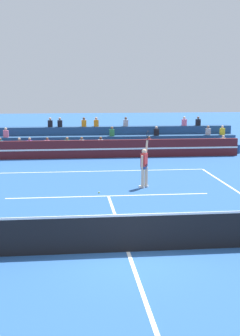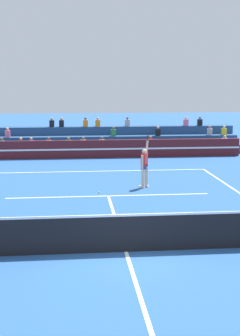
% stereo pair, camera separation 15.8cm
% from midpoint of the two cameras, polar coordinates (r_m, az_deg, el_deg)
% --- Properties ---
extents(ground_plane, '(120.00, 120.00, 0.00)m').
position_cam_midpoint_polar(ground_plane, '(12.92, 0.62, -10.18)').
color(ground_plane, '#285699').
extents(court_lines, '(11.10, 23.90, 0.01)m').
position_cam_midpoint_polar(court_lines, '(12.92, 0.62, -10.16)').
color(court_lines, white).
rests_on(court_lines, ground).
extents(tennis_net, '(12.00, 0.10, 1.10)m').
position_cam_midpoint_polar(tennis_net, '(12.74, 0.63, -7.88)').
color(tennis_net, '#2D6B38').
rests_on(tennis_net, ground).
extents(sponsor_banner_wall, '(18.00, 0.26, 1.10)m').
position_cam_midpoint_polar(sponsor_banner_wall, '(28.70, -3.24, 2.33)').
color(sponsor_banner_wall, '#51191E').
rests_on(sponsor_banner_wall, ground).
extents(bleacher_stand, '(19.06, 2.85, 2.28)m').
position_cam_midpoint_polar(bleacher_stand, '(31.20, -3.51, 3.16)').
color(bleacher_stand, navy).
rests_on(bleacher_stand, ground).
extents(tennis_player, '(0.57, 0.81, 2.50)m').
position_cam_midpoint_polar(tennis_player, '(20.42, 2.76, 0.33)').
color(tennis_player, beige).
rests_on(tennis_player, ground).
extents(tennis_ball, '(0.07, 0.07, 0.07)m').
position_cam_midpoint_polar(tennis_ball, '(19.53, -2.81, -2.99)').
color(tennis_ball, '#C6DB33').
rests_on(tennis_ball, ground).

